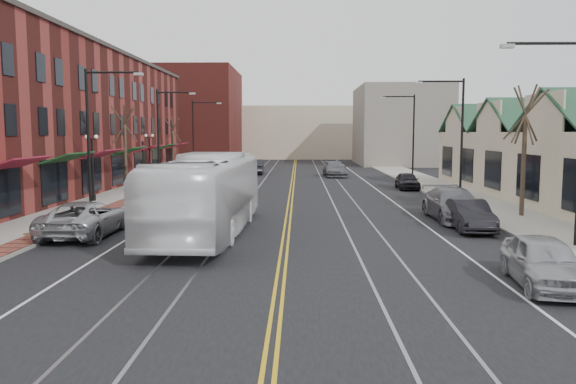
{
  "coord_description": "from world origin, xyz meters",
  "views": [
    {
      "loc": [
        0.57,
        -15.99,
        4.58
      ],
      "look_at": [
        0.1,
        8.21,
        2.0
      ],
      "focal_mm": 35.0,
      "sensor_mm": 36.0,
      "label": 1
    }
  ],
  "objects_px": {
    "parked_car_c": "(454,205)",
    "parked_car_d": "(407,181)",
    "transit_bus": "(208,195)",
    "parked_car_a": "(544,262)",
    "parked_car_b": "(469,215)",
    "parked_suv": "(85,219)"
  },
  "relations": [
    {
      "from": "parked_car_c",
      "to": "parked_car_d",
      "type": "xyz_separation_m",
      "value": [
        0.68,
        16.07,
        -0.15
      ]
    },
    {
      "from": "transit_bus",
      "to": "parked_car_a",
      "type": "xyz_separation_m",
      "value": [
        11.35,
        -8.25,
        -1.05
      ]
    },
    {
      "from": "parked_car_a",
      "to": "parked_car_b",
      "type": "bearing_deg",
      "value": 92.42
    },
    {
      "from": "transit_bus",
      "to": "parked_car_c",
      "type": "xyz_separation_m",
      "value": [
        12.12,
        4.35,
        -0.97
      ]
    },
    {
      "from": "parked_car_d",
      "to": "parked_car_b",
      "type": "bearing_deg",
      "value": -90.65
    },
    {
      "from": "parked_suv",
      "to": "parked_car_c",
      "type": "distance_m",
      "value": 18.13
    },
    {
      "from": "parked_car_a",
      "to": "parked_car_c",
      "type": "distance_m",
      "value": 12.63
    },
    {
      "from": "parked_suv",
      "to": "parked_car_a",
      "type": "relative_size",
      "value": 1.26
    },
    {
      "from": "parked_suv",
      "to": "parked_car_a",
      "type": "bearing_deg",
      "value": 155.39
    },
    {
      "from": "parked_suv",
      "to": "parked_car_d",
      "type": "relative_size",
      "value": 1.4
    },
    {
      "from": "parked_car_a",
      "to": "parked_car_b",
      "type": "xyz_separation_m",
      "value": [
        0.68,
        9.61,
        -0.04
      ]
    },
    {
      "from": "parked_suv",
      "to": "transit_bus",
      "type": "bearing_deg",
      "value": -175.37
    },
    {
      "from": "parked_car_b",
      "to": "parked_car_a",
      "type": "bearing_deg",
      "value": -92.33
    },
    {
      "from": "parked_car_c",
      "to": "parked_car_b",
      "type": "bearing_deg",
      "value": -92.28
    },
    {
      "from": "parked_car_a",
      "to": "parked_car_d",
      "type": "xyz_separation_m",
      "value": [
        1.44,
        28.67,
        -0.07
      ]
    },
    {
      "from": "parked_car_d",
      "to": "parked_car_c",
      "type": "bearing_deg",
      "value": -90.78
    },
    {
      "from": "transit_bus",
      "to": "parked_car_a",
      "type": "relative_size",
      "value": 2.91
    },
    {
      "from": "parked_car_a",
      "to": "parked_car_b",
      "type": "height_order",
      "value": "parked_car_a"
    },
    {
      "from": "parked_car_d",
      "to": "transit_bus",
      "type": "bearing_deg",
      "value": -120.43
    },
    {
      "from": "parked_car_a",
      "to": "parked_car_c",
      "type": "relative_size",
      "value": 0.77
    },
    {
      "from": "transit_bus",
      "to": "parked_car_d",
      "type": "relative_size",
      "value": 3.21
    },
    {
      "from": "parked_suv",
      "to": "parked_car_c",
      "type": "xyz_separation_m",
      "value": [
        17.5,
        4.74,
        0.06
      ]
    }
  ]
}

